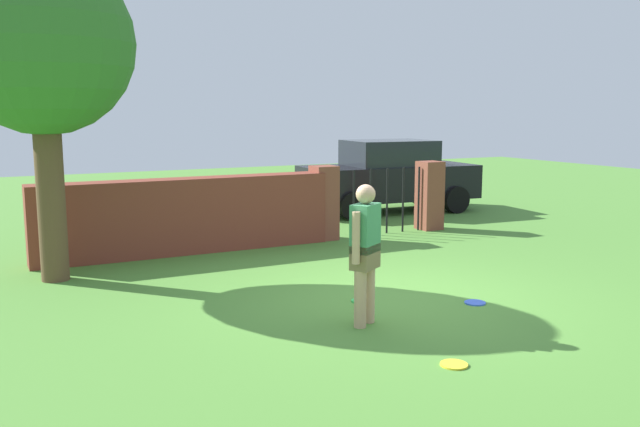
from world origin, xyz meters
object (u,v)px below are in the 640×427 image
at_px(frisbee_yellow, 454,365).
at_px(person, 365,248).
at_px(tree, 42,47).
at_px(frisbee_green, 362,301).
at_px(car, 389,176).
at_px(frisbee_blue, 475,303).

bearing_deg(frisbee_yellow, person, 94.82).
bearing_deg(tree, frisbee_green, -41.52).
relative_size(car, frisbee_blue, 15.99).
bearing_deg(frisbee_blue, tree, 141.17).
bearing_deg(person, frisbee_blue, -29.44).
bearing_deg(car, tree, -152.17).
relative_size(person, frisbee_blue, 6.00).
bearing_deg(tree, frisbee_yellow, -60.01).
distance_m(person, frisbee_yellow, 1.73).
bearing_deg(frisbee_blue, person, -176.95).
bearing_deg(frisbee_green, frisbee_yellow, -98.11).
height_order(frisbee_yellow, frisbee_green, same).
distance_m(tree, car, 8.98).
bearing_deg(frisbee_yellow, tree, 119.99).
bearing_deg(car, frisbee_green, -120.92).
bearing_deg(car, person, -120.23).
bearing_deg(person, car, 22.87).
bearing_deg(person, frisbee_green, 28.67).
relative_size(tree, frisbee_blue, 17.10).
xyz_separation_m(tree, car, (7.93, 3.43, -2.44)).
bearing_deg(tree, person, -52.47).
bearing_deg(frisbee_blue, frisbee_yellow, -135.08).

